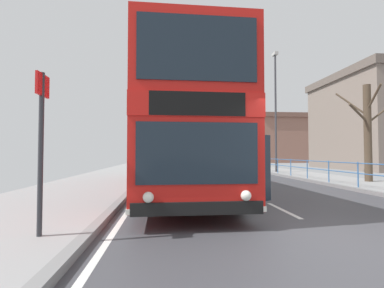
{
  "coord_description": "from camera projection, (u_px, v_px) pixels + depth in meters",
  "views": [
    {
      "loc": [
        -2.98,
        -4.36,
        1.45
      ],
      "look_at": [
        -2.04,
        6.02,
        1.81
      ],
      "focal_mm": 26.07,
      "sensor_mm": 36.0,
      "label": 1
    }
  ],
  "objects": [
    {
      "name": "background_building_01",
      "position": [
        271.0,
        140.0,
        50.76
      ],
      "size": [
        9.4,
        15.73,
        7.88
      ],
      "color": "#936656",
      "rests_on": "ground"
    },
    {
      "name": "bus_stop_sign_near",
      "position": [
        41.0,
        135.0,
        4.48
      ],
      "size": [
        0.08,
        0.44,
        2.63
      ],
      "color": "#2D2D33",
      "rests_on": "ground"
    },
    {
      "name": "pedestrian_railing_far_kerb",
      "position": [
        284.0,
        164.0,
        17.7
      ],
      "size": [
        0.05,
        33.49,
        0.99
      ],
      "color": "#386BA8",
      "rests_on": "ground"
    },
    {
      "name": "ground",
      "position": [
        307.0,
        241.0,
        4.5
      ],
      "size": [
        15.8,
        140.0,
        0.2
      ],
      "color": "#404045"
    },
    {
      "name": "bare_tree_far_00",
      "position": [
        368.0,
        130.0,
        13.25
      ],
      "size": [
        2.87,
        2.46,
        4.61
      ],
      "color": "#4C3D2D",
      "rests_on": "ground"
    },
    {
      "name": "background_bus_far_lane",
      "position": [
        220.0,
        151.0,
        29.92
      ],
      "size": [
        2.73,
        9.53,
        3.16
      ],
      "color": "#19512D",
      "rests_on": "ground"
    },
    {
      "name": "double_decker_bus_main",
      "position": [
        179.0,
        133.0,
        10.83
      ],
      "size": [
        3.45,
        11.63,
        4.33
      ],
      "color": "red",
      "rests_on": "ground"
    },
    {
      "name": "bare_tree_far_01",
      "position": [
        239.0,
        141.0,
        33.24
      ],
      "size": [
        2.23,
        2.25,
        5.67
      ],
      "color": "#423328",
      "rests_on": "ground"
    },
    {
      "name": "street_lamp_far_side",
      "position": [
        276.0,
        103.0,
        20.2
      ],
      "size": [
        0.28,
        0.6,
        8.69
      ],
      "color": "#38383D",
      "rests_on": "ground"
    }
  ]
}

